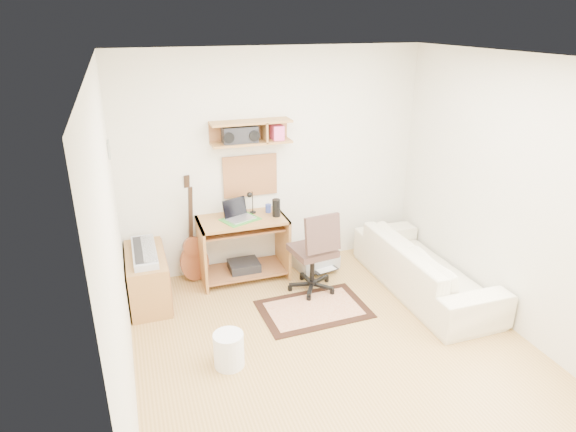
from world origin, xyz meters
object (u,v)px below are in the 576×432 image
object	(u,v)px
desk	(243,248)
printer	(315,260)
task_chair	(313,250)
cabinet	(147,278)
sofa	(425,258)

from	to	relation	value
desk	printer	world-z (taller)	desk
task_chair	cabinet	size ratio (longest dim) A/B	1.09
sofa	desk	bearing A→B (deg)	63.44
sofa	printer	bearing A→B (deg)	46.35
desk	printer	distance (m)	0.94
cabinet	printer	bearing A→B (deg)	4.59
task_chair	printer	world-z (taller)	task_chair
task_chair	printer	bearing A→B (deg)	58.11
desk	sofa	size ratio (longest dim) A/B	0.50
cabinet	sofa	size ratio (longest dim) A/B	0.45
desk	cabinet	size ratio (longest dim) A/B	1.11
desk	printer	bearing A→B (deg)	-0.90
task_chair	sofa	bearing A→B (deg)	-25.50
desk	task_chair	distance (m)	0.85
task_chair	sofa	distance (m)	1.26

